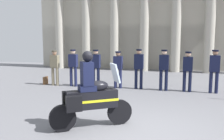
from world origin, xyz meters
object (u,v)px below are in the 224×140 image
Objects in this scene: officer_in_row_4 at (139,66)px; officer_in_row_5 at (164,67)px; officer_in_row_1 at (73,65)px; officer_in_row_7 at (214,68)px; officer_in_row_2 at (96,65)px; motorcycle_with_rider at (89,96)px; officer_in_row_6 at (188,68)px; officer_in_row_3 at (118,67)px; officer_in_row_0 at (55,65)px; briefcase_on_ground at (45,80)px.

officer_in_row_5 is at bearing 177.85° from officer_in_row_4.
officer_in_row_7 is at bearing -176.61° from officer_in_row_1.
officer_in_row_2 is 1.92m from officer_in_row_4.
officer_in_row_7 is 0.91× the size of motorcycle_with_rider.
officer_in_row_2 is 0.88× the size of motorcycle_with_rider.
officer_in_row_2 is 3.92m from officer_in_row_6.
officer_in_row_1 is 1.00× the size of officer_in_row_2.
officer_in_row_1 is 2.95m from officer_in_row_4.
motorcycle_with_rider reaches higher than officer_in_row_3.
officer_in_row_7 reaches higher than officer_in_row_2.
officer_in_row_3 is (2.95, 0.12, -0.00)m from officer_in_row_0.
officer_in_row_3 is 4.88m from motorcycle_with_rider.
officer_in_row_5 reaches higher than briefcase_on_ground.
officer_in_row_7 reaches higher than officer_in_row_5.
officer_in_row_6 is at bearing -176.44° from officer_in_row_0.
motorcycle_with_rider is at bearing -51.46° from briefcase_on_ground.
officer_in_row_4 is 0.99× the size of officer_in_row_7.
motorcycle_with_rider reaches higher than officer_in_row_5.
officer_in_row_7 reaches higher than briefcase_on_ground.
officer_in_row_6 is (2.90, -0.05, 0.02)m from officer_in_row_3.
officer_in_row_3 is 0.93× the size of officer_in_row_7.
officer_in_row_4 is at bearing -176.73° from officer_in_row_2.
officer_in_row_4 reaches higher than officer_in_row_2.
officer_in_row_4 reaches higher than briefcase_on_ground.
officer_in_row_1 is 1.04× the size of officer_in_row_3.
officer_in_row_1 is 1.69m from briefcase_on_ground.
officer_in_row_7 is at bearing -177.12° from officer_in_row_5.
officer_in_row_4 is at bearing -174.87° from officer_in_row_3.
officer_in_row_0 is at bearing 3.62° from officer_in_row_5.
officer_in_row_5 reaches higher than officer_in_row_1.
officer_in_row_7 is (1.96, -0.00, 0.01)m from officer_in_row_5.
officer_in_row_1 is at bearing 10.23° from officer_in_row_2.
officer_in_row_2 is 0.97× the size of officer_in_row_4.
motorcycle_with_rider is at bearing 74.62° from officer_in_row_5.
officer_in_row_4 is 3.01m from officer_in_row_7.
officer_in_row_0 is 0.97m from briefcase_on_ground.
officer_in_row_6 is 0.87× the size of motorcycle_with_rider.
officer_in_row_7 is (5.96, 0.05, 0.03)m from officer_in_row_1.
officer_in_row_4 is at bearing 0.21° from briefcase_on_ground.
officer_in_row_7 is (3.01, -0.10, 0.01)m from officer_in_row_4.
officer_in_row_3 is 2.90m from officer_in_row_6.
officer_in_row_6 is at bearing -178.12° from officer_in_row_3.
officer_in_row_4 is 2.00m from officer_in_row_6.
officer_in_row_6 is 5.44m from motorcycle_with_rider.
officer_in_row_3 is 0.98× the size of officer_in_row_6.
briefcase_on_ground is at bearing 2.12° from officer_in_row_5.
officer_in_row_2 is 2.63m from briefcase_on_ground.
officer_in_row_4 is (2.95, 0.14, 0.02)m from officer_in_row_1.
officer_in_row_6 is 6.47m from briefcase_on_ground.
officer_in_row_5 reaches higher than officer_in_row_0.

